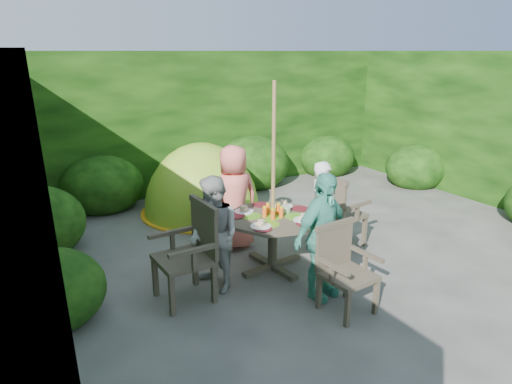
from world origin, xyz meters
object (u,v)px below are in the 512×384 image
child_right (322,208)px  garden_chair_back (223,207)px  garden_chair_front (343,267)px  child_left (214,235)px  garden_chair_right (338,210)px  child_front (322,237)px  parasol_pole (273,180)px  dome_tent (203,212)px  garden_chair_left (191,251)px  patio_table (273,225)px  child_back (234,197)px

child_right → garden_chair_back: bearing=52.0°
garden_chair_front → child_left: (-0.94, 0.99, 0.18)m
child_right → garden_chair_right: bearing=-73.4°
child_left → child_front: child_front is taller
parasol_pole → dome_tent: bearing=88.4°
garden_chair_back → garden_chair_front: 2.21m
garden_chair_left → dome_tent: (1.14, 2.43, -0.53)m
child_front → patio_table: bearing=83.7°
garden_chair_right → garden_chair_front: (-0.94, -1.24, -0.05)m
parasol_pole → child_back: bearing=97.7°
child_left → child_front: (0.90, -0.69, 0.05)m
patio_table → child_back: child_back is taller
child_left → garden_chair_front: bearing=34.2°
garden_chair_back → child_right: bearing=112.8°
patio_table → garden_chair_right: (1.08, 0.15, -0.06)m
child_front → dome_tent: bearing=77.1°
child_back → child_front: child_back is taller
child_left → dome_tent: child_left is taller
garden_chair_left → child_left: child_left is taller
garden_chair_right → garden_chair_back: garden_chair_right is taller
child_right → child_front: (-0.69, -0.90, 0.08)m
child_left → dome_tent: (0.86, 2.38, -0.63)m
garden_chair_back → patio_table: bearing=76.8°
garden_chair_right → garden_chair_front: size_ratio=1.10×
garden_chair_back → child_front: child_front is taller
garden_chair_left → garden_chair_back: bearing=139.6°
parasol_pole → child_front: (0.11, -0.79, -0.42)m
garden_chair_right → child_front: child_front is taller
garden_chair_front → dome_tent: bearing=86.0°
patio_table → child_back: 0.81m
garden_chair_back → dome_tent: dome_tent is taller
patio_table → garden_chair_front: size_ratio=1.51×
garden_chair_left → child_back: child_back is taller
child_right → child_left: bearing=106.7°
child_right → patio_table: bearing=106.6°
garden_chair_right → child_back: (-1.19, 0.65, 0.19)m
garden_chair_right → child_left: bearing=89.6°
patio_table → dome_tent: bearing=88.5°
garden_chair_right → garden_chair_left: bearing=89.8°
garden_chair_left → garden_chair_back: 1.57m
child_left → child_front: size_ratio=0.93×
child_right → child_back: bearing=61.7°
patio_table → garden_chair_left: size_ratio=1.29×
garden_chair_front → garden_chair_right: bearing=47.5°
child_right → parasol_pole: bearing=106.7°
parasol_pole → garden_chair_front: 1.28m
parasol_pole → child_back: size_ratio=1.60×
parasol_pole → garden_chair_right: (1.09, 0.15, -0.60)m
garden_chair_left → child_front: 1.36m
child_front → dome_tent: (-0.05, 3.07, -0.68)m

